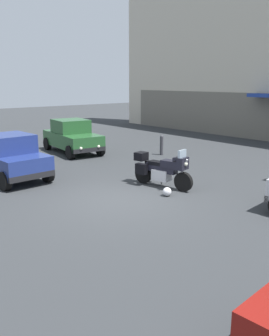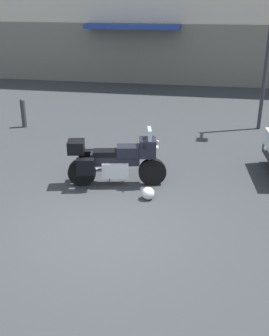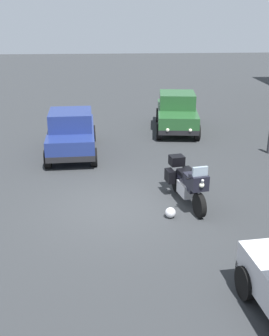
{
  "view_description": "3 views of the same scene",
  "coord_description": "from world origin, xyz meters",
  "px_view_note": "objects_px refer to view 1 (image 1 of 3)",
  "views": [
    {
      "loc": [
        8.31,
        -6.44,
        3.48
      ],
      "look_at": [
        -0.14,
        0.67,
        0.86
      ],
      "focal_mm": 39.05,
      "sensor_mm": 36.0,
      "label": 1
    },
    {
      "loc": [
        1.76,
        -6.53,
        4.12
      ],
      "look_at": [
        0.45,
        0.76,
        0.96
      ],
      "focal_mm": 44.07,
      "sensor_mm": 36.0,
      "label": 2
    },
    {
      "loc": [
        10.11,
        -0.22,
        5.12
      ],
      "look_at": [
        -0.62,
        0.49,
        0.91
      ],
      "focal_mm": 44.13,
      "sensor_mm": 36.0,
      "label": 3
    }
  ],
  "objects_px": {
    "helmet": "(167,192)",
    "car_hatchback_near": "(8,157)",
    "bollard_curbside": "(162,145)",
    "motorcycle": "(162,169)",
    "car_wagon_end": "(72,136)"
  },
  "relations": [
    {
      "from": "motorcycle",
      "to": "bollard_curbside",
      "type": "distance_m",
      "value": 5.52
    },
    {
      "from": "helmet",
      "to": "bollard_curbside",
      "type": "distance_m",
      "value": 6.55
    },
    {
      "from": "car_hatchback_near",
      "to": "motorcycle",
      "type": "bearing_deg",
      "value": -144.15
    },
    {
      "from": "bollard_curbside",
      "to": "car_wagon_end",
      "type": "bearing_deg",
      "value": -138.43
    },
    {
      "from": "bollard_curbside",
      "to": "car_hatchback_near",
      "type": "bearing_deg",
      "value": -93.57
    },
    {
      "from": "helmet",
      "to": "car_hatchback_near",
      "type": "relative_size",
      "value": 0.07
    },
    {
      "from": "motorcycle",
      "to": "bollard_curbside",
      "type": "bearing_deg",
      "value": 124.33
    },
    {
      "from": "helmet",
      "to": "car_wagon_end",
      "type": "height_order",
      "value": "car_wagon_end"
    },
    {
      "from": "car_hatchback_near",
      "to": "helmet",
      "type": "bearing_deg",
      "value": -153.57
    },
    {
      "from": "car_hatchback_near",
      "to": "car_wagon_end",
      "type": "bearing_deg",
      "value": -59.2
    },
    {
      "from": "bollard_curbside",
      "to": "motorcycle",
      "type": "bearing_deg",
      "value": -44.21
    },
    {
      "from": "helmet",
      "to": "motorcycle",
      "type": "bearing_deg",
      "value": 145.59
    },
    {
      "from": "motorcycle",
      "to": "car_hatchback_near",
      "type": "distance_m",
      "value": 5.64
    },
    {
      "from": "motorcycle",
      "to": "car_wagon_end",
      "type": "xyz_separation_m",
      "value": [
        -7.3,
        0.88,
        0.19
      ]
    },
    {
      "from": "bollard_curbside",
      "to": "helmet",
      "type": "bearing_deg",
      "value": -42.67
    }
  ]
}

